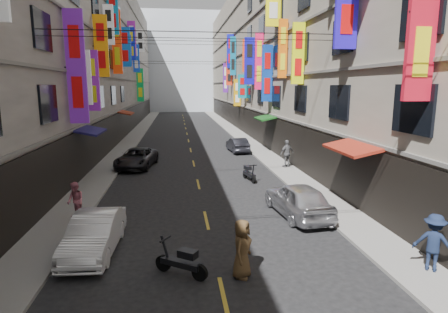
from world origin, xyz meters
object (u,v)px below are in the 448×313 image
object	(u,v)px
car_left_mid	(94,234)
car_left_far	(137,158)
scooter_crossing	(182,262)
scooter_far_right	(249,173)
car_right_far	(237,145)
pedestrian_rnear	(434,242)
pedestrian_crossing	(242,249)
pedestrian_rfar	(287,153)
pedestrian_lfar	(75,201)
car_right_mid	(298,199)

from	to	relation	value
car_left_mid	car_left_far	bearing A→B (deg)	92.47
scooter_crossing	scooter_far_right	size ratio (longest dim) A/B	0.87
car_left_far	car_right_far	xyz separation A→B (m)	(8.00, 5.36, -0.05)
pedestrian_rnear	pedestrian_crossing	xyz separation A→B (m)	(-5.70, 0.52, -0.11)
car_left_mid	pedestrian_crossing	xyz separation A→B (m)	(4.67, -2.25, 0.22)
car_left_mid	pedestrian_rfar	bearing A→B (deg)	52.09
car_left_far	pedestrian_lfar	world-z (taller)	pedestrian_lfar
pedestrian_rfar	pedestrian_crossing	distance (m)	15.41
car_left_far	pedestrian_lfar	xyz separation A→B (m)	(-1.40, -10.64, 0.24)
pedestrian_rnear	pedestrian_lfar	bearing A→B (deg)	13.69
scooter_crossing	car_right_far	world-z (taller)	car_right_far
car_left_mid	pedestrian_crossing	distance (m)	5.19
pedestrian_lfar	pedestrian_rfar	bearing A→B (deg)	86.33
pedestrian_rfar	car_left_mid	bearing A→B (deg)	26.69
car_left_far	scooter_crossing	bearing A→B (deg)	-70.36
car_left_mid	pedestrian_rfar	xyz separation A→B (m)	(10.28, 12.09, 0.40)
car_left_mid	car_right_mid	xyz separation A→B (m)	(8.00, 2.73, 0.08)
pedestrian_crossing	pedestrian_rnear	bearing A→B (deg)	-67.74
scooter_crossing	pedestrian_rnear	distance (m)	7.53
pedestrian_rnear	scooter_far_right	bearing A→B (deg)	-34.08
pedestrian_lfar	car_right_far	bearing A→B (deg)	108.52
pedestrian_lfar	pedestrian_rfar	xyz separation A→B (m)	(11.68, 8.93, 0.16)
pedestrian_lfar	pedestrian_crossing	xyz separation A→B (m)	(6.07, -5.42, -0.02)
scooter_crossing	pedestrian_rfar	xyz separation A→B (m)	(7.38, 14.08, 0.62)
car_left_far	pedestrian_rnear	bearing A→B (deg)	-48.76
car_right_mid	pedestrian_rnear	xyz separation A→B (m)	(2.38, -5.50, 0.25)
pedestrian_rnear	pedestrian_rfar	world-z (taller)	pedestrian_rfar
scooter_far_right	pedestrian_crossing	world-z (taller)	pedestrian_crossing
scooter_crossing	car_right_far	distance (m)	21.76
car_left_far	pedestrian_crossing	world-z (taller)	pedestrian_crossing
scooter_crossing	car_left_far	world-z (taller)	car_left_far
scooter_crossing	pedestrian_crossing	xyz separation A→B (m)	(1.77, -0.27, 0.44)
scooter_crossing	car_right_far	xyz separation A→B (m)	(5.09, 21.15, 0.18)
car_right_far	pedestrian_rfar	xyz separation A→B (m)	(2.28, -7.08, 0.45)
car_left_mid	car_right_mid	world-z (taller)	car_right_mid
scooter_crossing	pedestrian_rnear	bearing A→B (deg)	-61.46
car_left_mid	car_left_far	size ratio (longest dim) A/B	0.85
car_right_mid	pedestrian_crossing	bearing A→B (deg)	49.76
scooter_far_right	car_right_mid	world-z (taller)	car_right_mid
pedestrian_lfar	pedestrian_crossing	size ratio (longest dim) A/B	0.89
scooter_crossing	pedestrian_rfar	distance (m)	15.91
pedestrian_rnear	car_left_far	bearing A→B (deg)	-17.50
car_left_far	pedestrian_rfar	distance (m)	10.43
pedestrian_rnear	pedestrian_crossing	world-z (taller)	pedestrian_rnear
scooter_far_right	pedestrian_crossing	bearing A→B (deg)	66.45
car_right_far	pedestrian_lfar	world-z (taller)	pedestrian_lfar
scooter_crossing	car_left_far	bearing A→B (deg)	45.00
scooter_far_right	pedestrian_lfar	size ratio (longest dim) A/B	1.14
car_right_mid	car_left_mid	bearing A→B (deg)	12.34
scooter_far_right	car_right_mid	distance (m)	6.49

